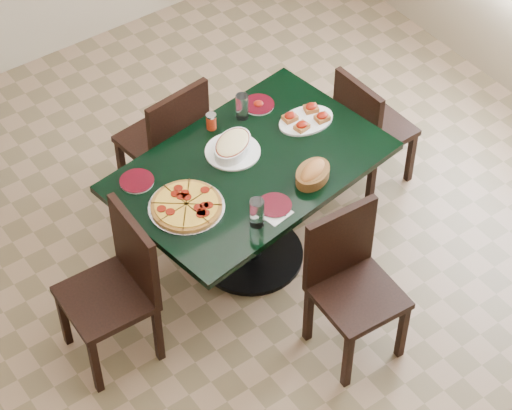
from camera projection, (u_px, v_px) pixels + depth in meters
floor at (262, 298)px, 5.71m from camera, size 5.50×5.50×0.00m
main_table at (250, 188)px, 5.52m from camera, size 1.58×1.14×0.75m
chair_far at (169, 138)px, 5.89m from camera, size 0.47×0.47×0.91m
chair_near at (350, 277)px, 5.16m from camera, size 0.44×0.44×0.90m
chair_right at (368, 126)px, 6.03m from camera, size 0.40×0.40×0.84m
chair_left at (119, 282)px, 5.12m from camera, size 0.45×0.45×0.92m
pepperoni_pizza at (186, 206)px, 5.15m from camera, size 0.40×0.40×0.04m
lasagna_casserole at (233, 146)px, 5.42m from camera, size 0.33×0.31×0.09m
bread_basket at (313, 173)px, 5.28m from camera, size 0.28×0.24×0.10m
bruschetta_platter at (306, 118)px, 5.61m from camera, size 0.35×0.25×0.05m
side_plate_near at (275, 206)px, 5.16m from camera, size 0.18×0.18×0.02m
side_plate_far_r at (258, 105)px, 5.72m from camera, size 0.18×0.18×0.03m
side_plate_far_l at (137, 181)px, 5.29m from camera, size 0.19×0.19×0.02m
napkin_setting at (275, 212)px, 5.14m from camera, size 0.16×0.16×0.01m
water_glass_a at (242, 107)px, 5.60m from camera, size 0.07×0.07×0.16m
water_glass_b at (257, 213)px, 5.02m from camera, size 0.08×0.08×0.16m
pepper_shaker at (211, 121)px, 5.56m from camera, size 0.06×0.06×0.10m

